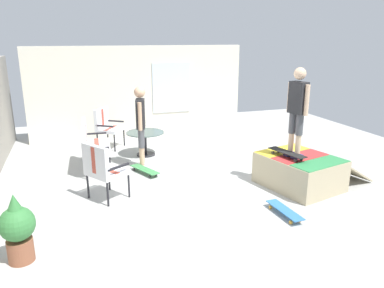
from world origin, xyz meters
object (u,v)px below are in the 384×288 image
skateboard_spare (285,210)px  potted_plant (18,228)px  patio_table (145,139)px  person_watching (141,121)px  person_skater (297,106)px  skate_ramp (300,171)px  skateboard_by_bench (145,170)px  patio_chair_near_house (106,124)px  skateboard_on_ramp (287,153)px  patio_chair_by_wall (102,167)px  patio_bench (91,142)px

skateboard_spare → potted_plant: bearing=90.6°
patio_table → person_watching: size_ratio=0.51×
person_skater → skateboard_spare: 1.92m
skate_ramp → skateboard_by_bench: 3.13m
patio_chair_near_house → skateboard_spare: 5.30m
skateboard_on_ramp → skate_ramp: bearing=-91.9°
patio_chair_by_wall → person_watching: bearing=-33.3°
skate_ramp → patio_bench: patio_bench is taller
patio_chair_by_wall → skateboard_spare: 3.13m
patio_table → patio_chair_near_house: bearing=40.7°
person_watching → skateboard_on_ramp: person_watching is taller
person_skater → skateboard_by_bench: person_skater is taller
patio_chair_by_wall → patio_table: bearing=-27.9°
patio_table → skateboard_by_bench: bearing=167.5°
skate_ramp → potted_plant: size_ratio=2.39×
patio_chair_by_wall → skateboard_by_bench: patio_chair_by_wall is taller
potted_plant → person_skater: bearing=-77.5°
skateboard_by_bench → potted_plant: (-2.60, 2.11, 0.38)m
skate_ramp → person_watching: person_watching is taller
skate_ramp → patio_table: size_ratio=2.45×
skateboard_by_bench → skateboard_on_ramp: bearing=-123.7°
skate_ramp → person_skater: bearing=87.0°
patio_chair_near_house → potted_plant: bearing=161.8°
patio_chair_near_house → potted_plant: (-4.79, 1.57, -0.15)m
patio_chair_near_house → person_watching: bearing=-162.1°
person_skater → skateboard_by_bench: size_ratio=2.01×
person_watching → potted_plant: 3.75m
person_watching → patio_chair_by_wall: bearing=146.7°
skateboard_by_bench → skateboard_on_ramp: skateboard_on_ramp is taller
skate_ramp → skateboard_on_ramp: 0.50m
person_skater → skateboard_by_bench: (1.58, 2.51, -1.47)m
patio_table → potted_plant: 4.53m
skateboard_by_bench → person_watching: bearing=-4.4°
patio_bench → skateboard_on_ramp: size_ratio=1.55×
patio_chair_near_house → skateboard_by_bench: bearing=-166.2°
patio_bench → patio_chair_near_house: bearing=-16.7°
person_watching → patio_table: bearing=-16.6°
person_watching → skateboard_spare: (-2.99, -1.72, -0.95)m
skate_ramp → patio_chair_by_wall: (0.54, 3.62, 0.31)m
patio_chair_by_wall → person_skater: size_ratio=0.62×
patio_chair_near_house → person_skater: 4.93m
patio_bench → person_skater: size_ratio=0.78×
patio_bench → potted_plant: patio_bench is taller
patio_chair_by_wall → skateboard_by_bench: size_ratio=1.26×
patio_chair_by_wall → person_watching: 1.81m
person_skater → potted_plant: (-1.03, 4.62, -1.09)m
patio_bench → skateboard_by_bench: (-0.61, -1.01, -0.53)m
skate_ramp → skateboard_by_bench: size_ratio=2.71×
skate_ramp → patio_chair_near_house: 4.97m
patio_chair_by_wall → person_watching: person_watching is taller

